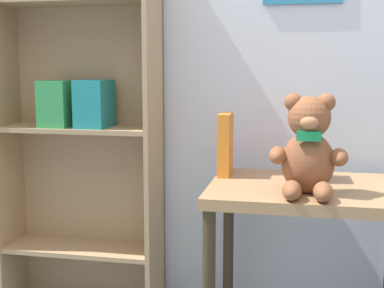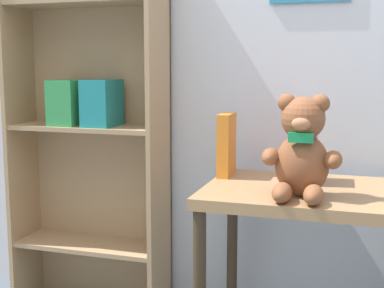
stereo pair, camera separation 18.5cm
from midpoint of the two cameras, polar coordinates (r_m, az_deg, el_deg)
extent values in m
cube|color=tan|center=(2.30, -15.57, 1.97)|extent=(0.02, 0.23, 1.51)
cube|color=tan|center=(2.03, -0.93, 1.47)|extent=(0.02, 0.23, 1.51)
cube|color=tan|center=(2.24, -7.50, 2.06)|extent=(0.63, 0.02, 1.51)
cube|color=tan|center=(2.25, -8.42, -10.55)|extent=(0.59, 0.21, 0.02)
cube|color=tan|center=(2.14, -8.70, 1.75)|extent=(0.59, 0.21, 0.02)
cube|color=tan|center=(2.14, -9.00, 14.68)|extent=(0.59, 0.21, 0.02)
cube|color=#33934C|center=(2.16, -10.65, 4.36)|extent=(0.11, 0.16, 0.18)
cube|color=teal|center=(2.09, -7.09, 4.35)|extent=(0.11, 0.16, 0.18)
cube|color=#9E754C|center=(1.77, 15.24, -5.18)|extent=(0.65, 0.50, 0.04)
cylinder|color=#37291A|center=(2.10, 6.88, -11.50)|extent=(0.04, 0.04, 0.58)
ellipsoid|color=brown|center=(1.64, 14.82, -2.22)|extent=(0.16, 0.12, 0.19)
sphere|color=brown|center=(1.62, 15.00, 2.63)|extent=(0.13, 0.13, 0.13)
sphere|color=brown|center=(1.62, 13.35, 4.29)|extent=(0.05, 0.05, 0.05)
sphere|color=brown|center=(1.62, 16.79, 4.15)|extent=(0.05, 0.05, 0.05)
ellipsoid|color=#B56E48|center=(1.57, 14.90, 2.09)|extent=(0.05, 0.04, 0.04)
ellipsoid|color=brown|center=(1.63, 11.64, -1.35)|extent=(0.05, 0.10, 0.05)
ellipsoid|color=brown|center=(1.62, 18.02, -1.64)|extent=(0.05, 0.10, 0.05)
ellipsoid|color=brown|center=(1.57, 12.95, -5.11)|extent=(0.06, 0.11, 0.06)
ellipsoid|color=brown|center=(1.56, 16.18, -5.27)|extent=(0.06, 0.11, 0.06)
cube|color=#198E4C|center=(1.58, 14.85, 0.64)|extent=(0.07, 0.02, 0.03)
cube|color=orange|center=(1.89, 6.51, -0.11)|extent=(0.04, 0.13, 0.22)
cube|color=purple|center=(1.84, 15.51, -0.95)|extent=(0.03, 0.14, 0.20)
camera|label=1|loc=(0.09, -87.14, 0.42)|focal=50.00mm
camera|label=2|loc=(0.09, 92.86, -0.42)|focal=50.00mm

